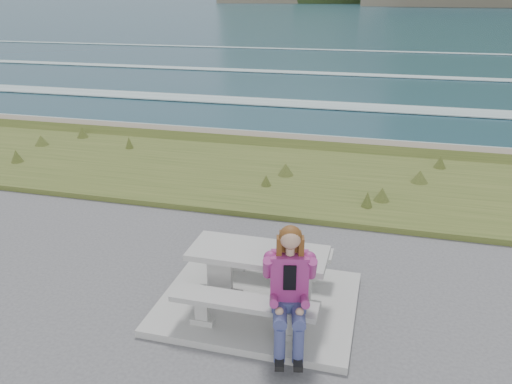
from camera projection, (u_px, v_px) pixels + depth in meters
concrete_slab at (258, 302)px, 6.78m from camera, size 2.60×2.10×0.10m
picnic_table at (258, 262)px, 6.55m from camera, size 1.80×0.75×0.75m
bench_landward at (244, 307)px, 6.01m from camera, size 1.80×0.35×0.45m
bench_seaward at (270, 253)px, 7.26m from camera, size 1.80×0.35×0.45m
grass_verge at (314, 182)px, 11.29m from camera, size 160.00×4.50×0.22m
shore_drop at (330, 147)px, 13.90m from camera, size 160.00×0.80×2.20m
ocean at (363, 96)px, 29.99m from camera, size 1600.00×1600.00×0.09m
seated_woman at (289, 307)px, 5.67m from camera, size 0.57×0.82×1.48m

